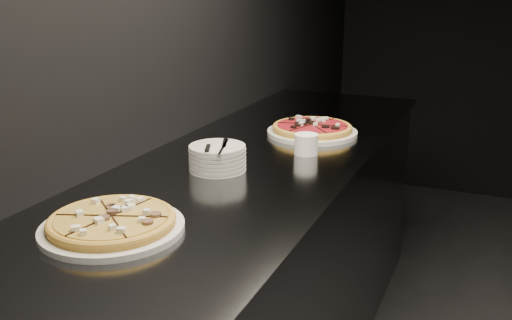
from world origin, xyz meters
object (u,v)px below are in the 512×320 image
at_px(plate_stack, 217,158).
at_px(ramekin, 306,144).
at_px(pizza_mushroom, 112,223).
at_px(pizza_tomato, 312,129).
at_px(counter, 259,269).
at_px(cutlery, 217,146).

height_order(plate_stack, ramekin, plate_stack).
bearing_deg(pizza_mushroom, pizza_tomato, 81.56).
relative_size(counter, pizza_tomato, 6.65).
xyz_separation_m(cutlery, ramekin, (0.20, 0.29, -0.05)).
distance_m(plate_stack, cutlery, 0.05).
distance_m(pizza_mushroom, cutlery, 0.52).
bearing_deg(pizza_tomato, ramekin, -76.53).
xyz_separation_m(pizza_mushroom, plate_stack, (0.02, 0.53, 0.02)).
height_order(pizza_tomato, ramekin, ramekin).
xyz_separation_m(pizza_tomato, ramekin, (0.06, -0.27, 0.02)).
relative_size(pizza_mushroom, plate_stack, 2.20).
height_order(pizza_mushroom, cutlery, cutlery).
xyz_separation_m(counter, plate_stack, (-0.05, -0.23, 0.50)).
bearing_deg(pizza_mushroom, plate_stack, 88.11).
bearing_deg(counter, cutlery, -99.99).
bearing_deg(plate_stack, ramekin, 53.66).
xyz_separation_m(counter, pizza_tomato, (0.09, 0.32, 0.48)).
bearing_deg(pizza_tomato, pizza_mushroom, -98.44).
height_order(counter, pizza_mushroom, pizza_mushroom).
bearing_deg(pizza_tomato, cutlery, -103.49).
distance_m(pizza_tomato, plate_stack, 0.57).
height_order(counter, cutlery, cutlery).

